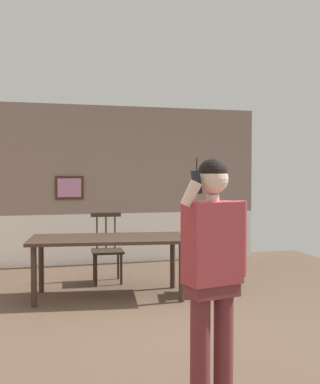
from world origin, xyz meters
The scene contains 6 objects.
ground_plane centered at (0.00, 0.00, 0.00)m, with size 7.70×7.70×0.00m, color brown.
room_back_partition centered at (0.00, 3.50, 1.32)m, with size 5.37×0.17×2.74m.
dining_table centered at (-0.35, 1.22, 0.68)m, with size 2.05×1.14×0.76m.
chair_near_window centered at (-0.25, 2.05, 0.48)m, with size 0.46×0.46×0.99m.
chair_by_doorway centered at (1.00, 1.04, 0.47)m, with size 0.49×0.49×0.99m.
person_figure centered at (-0.04, -1.62, 0.95)m, with size 0.53×0.29×1.67m.
Camera 1 is at (-1.22, -4.65, 1.56)m, focal length 43.88 mm.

